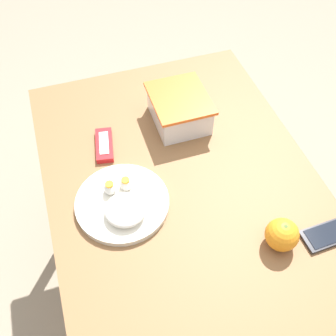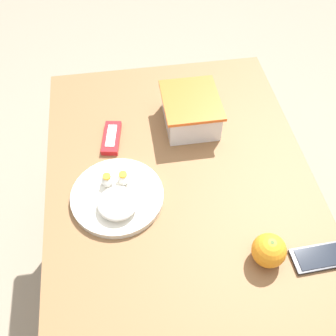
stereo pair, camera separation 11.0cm
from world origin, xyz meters
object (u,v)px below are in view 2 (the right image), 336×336
Objects in this scene: rice_plate at (117,198)px; candy_bar at (112,138)px; food_container at (190,112)px; cell_phone at (320,257)px; orange_fruit at (269,250)px.

rice_plate is 1.89× the size of candy_bar.
food_container reaches higher than cell_phone.
orange_fruit is 0.59× the size of cell_phone.
food_container is at bearing 98.60° from candy_bar.
food_container reaches higher than rice_plate.
food_container is 0.50m from orange_fruit.
food_container reaches higher than candy_bar.
orange_fruit is 0.41m from rice_plate.
rice_plate is 0.23m from candy_bar.
food_container is 0.56m from cell_phone.
rice_plate is at bearing 0.53° from candy_bar.
candy_bar is at bearing -134.43° from cell_phone.
candy_bar is 0.94× the size of cell_phone.
food_container is at bearing 136.92° from rice_plate.
food_container is 1.49× the size of candy_bar.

